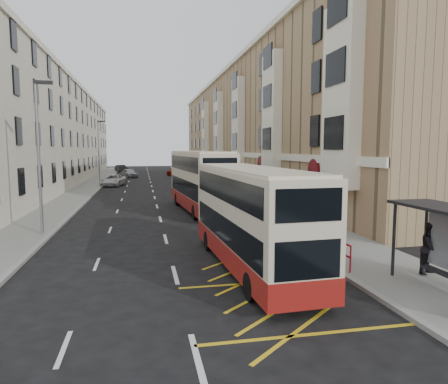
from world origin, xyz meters
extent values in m
plane|color=black|center=(0.00, 0.00, 0.00)|extent=(200.00, 200.00, 0.00)
cube|color=slate|center=(8.00, 30.00, 0.07)|extent=(4.00, 120.00, 0.15)
cube|color=slate|center=(-7.50, 30.00, 0.07)|extent=(3.00, 120.00, 0.15)
cube|color=gray|center=(6.00, 30.00, 0.07)|extent=(0.25, 120.00, 0.15)
cube|color=gray|center=(-6.00, 30.00, 0.07)|extent=(0.25, 120.00, 0.15)
cube|color=#A2875E|center=(15.00, 45.50, 7.50)|extent=(10.00, 79.00, 15.00)
cube|color=white|center=(9.97, 45.50, 4.00)|extent=(0.18, 79.00, 0.50)
cube|color=white|center=(9.90, 45.50, 15.00)|extent=(0.40, 79.00, 0.50)
cube|color=white|center=(9.65, 10.00, 7.50)|extent=(0.80, 3.20, 10.00)
cube|color=white|center=(9.65, 22.00, 7.50)|extent=(0.80, 3.20, 10.00)
cube|color=white|center=(9.65, 34.00, 7.50)|extent=(0.80, 3.20, 10.00)
cube|color=white|center=(9.65, 46.00, 7.50)|extent=(0.80, 3.20, 10.00)
cube|color=white|center=(9.65, 58.00, 7.50)|extent=(0.80, 3.20, 10.00)
cube|color=#610C13|center=(9.95, 14.00, 1.70)|extent=(0.20, 1.60, 3.00)
cube|color=#610C13|center=(9.95, 26.00, 1.70)|extent=(0.20, 1.60, 3.00)
cube|color=#610C13|center=(9.95, 38.00, 1.70)|extent=(0.20, 1.60, 3.00)
cube|color=#610C13|center=(9.95, 50.00, 1.70)|extent=(0.20, 1.60, 3.00)
cube|color=#610C13|center=(9.95, 62.00, 1.70)|extent=(0.20, 1.60, 3.00)
cube|color=silver|center=(-13.50, 45.50, 6.50)|extent=(9.00, 79.00, 13.00)
cube|color=white|center=(-8.97, 45.50, 13.00)|extent=(0.30, 79.00, 0.50)
cube|color=black|center=(7.56, 1.90, 1.45)|extent=(0.08, 0.08, 2.60)
cube|color=black|center=(8.84, 1.90, 1.45)|extent=(0.08, 0.08, 2.60)
cube|color=black|center=(8.45, 0.60, 0.60)|extent=(0.35, 1.60, 0.06)
cylinder|color=red|center=(6.25, 2.50, 0.65)|extent=(0.06, 0.06, 1.00)
cylinder|color=red|center=(6.25, 5.75, 0.65)|extent=(0.06, 0.06, 1.00)
cylinder|color=red|center=(6.25, 9.00, 0.65)|extent=(0.06, 0.06, 1.00)
cube|color=red|center=(6.25, 5.75, 1.13)|extent=(0.05, 6.50, 0.06)
cube|color=red|center=(6.25, 5.75, 0.70)|extent=(0.05, 6.50, 0.06)
cylinder|color=gray|center=(-6.40, 12.00, 4.15)|extent=(0.16, 0.16, 8.00)
cube|color=black|center=(-6.00, 12.00, 8.05)|extent=(0.90, 0.18, 0.18)
cylinder|color=gray|center=(-6.40, 42.00, 4.15)|extent=(0.16, 0.16, 8.00)
cube|color=black|center=(-6.00, 42.00, 8.05)|extent=(0.90, 0.18, 0.18)
cube|color=beige|center=(2.94, 4.16, 2.08)|extent=(2.68, 9.93, 3.53)
cube|color=maroon|center=(2.94, 4.16, 0.72)|extent=(2.71, 9.96, 0.81)
cube|color=black|center=(2.94, 4.16, 1.66)|extent=(2.68, 9.15, 0.98)
cube|color=black|center=(2.94, 4.16, 3.18)|extent=(2.68, 9.15, 0.89)
cube|color=beige|center=(2.94, 4.16, 3.88)|extent=(2.57, 9.54, 0.11)
cube|color=black|center=(2.72, 9.06, 1.70)|extent=(1.90, 0.16, 1.16)
cube|color=black|center=(2.72, 9.06, 3.53)|extent=(1.57, 0.14, 0.40)
cube|color=black|center=(3.16, -0.74, 1.70)|extent=(1.90, 0.16, 1.07)
cylinder|color=black|center=(1.78, 7.26, 0.45)|extent=(0.29, 0.91, 0.89)
cylinder|color=black|center=(3.80, 7.35, 0.45)|extent=(0.29, 0.91, 0.89)
cylinder|color=black|center=(2.07, 0.97, 0.45)|extent=(0.29, 0.91, 0.89)
cylinder|color=black|center=(4.09, 1.06, 0.45)|extent=(0.29, 0.91, 0.89)
cube|color=beige|center=(3.08, 18.83, 2.36)|extent=(3.40, 11.33, 4.01)
cube|color=maroon|center=(3.08, 18.83, 0.81)|extent=(3.43, 11.37, 0.91)
cube|color=black|center=(3.08, 18.83, 1.88)|extent=(3.37, 10.45, 1.12)
cube|color=black|center=(3.08, 18.83, 3.60)|extent=(3.37, 10.45, 1.02)
cube|color=beige|center=(3.08, 18.83, 4.41)|extent=(3.26, 10.88, 0.12)
cube|color=black|center=(2.65, 24.38, 1.93)|extent=(2.16, 0.25, 1.32)
cube|color=black|center=(2.65, 24.38, 4.01)|extent=(1.78, 0.22, 0.46)
cube|color=black|center=(3.52, 13.28, 1.93)|extent=(2.16, 0.25, 1.22)
cylinder|color=black|center=(1.66, 22.30, 0.51)|extent=(0.36, 1.03, 1.02)
cylinder|color=black|center=(3.95, 22.48, 0.51)|extent=(0.36, 1.03, 1.02)
cylinder|color=black|center=(2.22, 15.17, 0.51)|extent=(0.36, 1.03, 1.02)
cylinder|color=black|center=(4.51, 15.35, 0.51)|extent=(0.36, 1.03, 1.02)
imported|color=black|center=(9.00, 1.78, 1.10)|extent=(1.14, 1.04, 1.89)
imported|color=black|center=(6.98, 5.94, 1.08)|extent=(1.15, 0.98, 1.85)
imported|color=silver|center=(-4.71, 41.28, 0.71)|extent=(3.33, 5.46, 1.41)
imported|color=#9FA3A7|center=(-3.16, 56.01, 0.73)|extent=(3.15, 4.64, 1.47)
imported|color=black|center=(-5.20, 72.12, 0.71)|extent=(2.95, 4.56, 1.42)
imported|color=#A41500|center=(4.84, 57.50, 0.78)|extent=(3.93, 5.80, 1.56)
camera|label=1|loc=(-1.11, -10.44, 4.65)|focal=32.00mm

